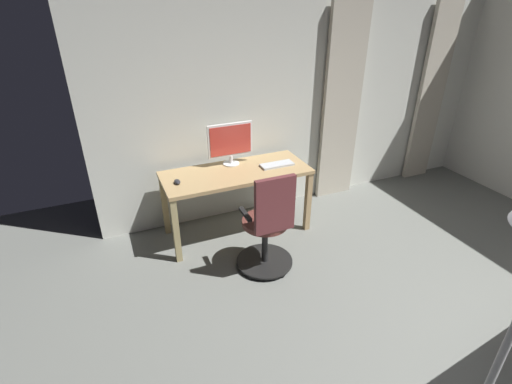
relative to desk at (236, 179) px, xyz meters
name	(u,v)px	position (x,y,z in m)	size (l,w,h in m)	color
back_room_partition	(309,90)	(-1.11, -0.47, 0.75)	(5.09, 0.10, 2.80)	silver
curtain_left_panel	(431,95)	(-2.95, -0.36, 0.53)	(0.41, 0.06, 2.37)	#BEB5A3
curtain_right_panel	(341,107)	(-1.52, -0.36, 0.53)	(0.51, 0.06, 2.37)	#BEB5A3
desk	(236,179)	(0.00, 0.00, 0.00)	(1.56, 0.64, 0.75)	tan
office_chair	(268,228)	(-0.03, 0.75, -0.17)	(0.56, 0.56, 1.05)	black
computer_monitor	(230,142)	(-0.02, -0.20, 0.36)	(0.50, 0.18, 0.46)	white
computer_keyboard	(277,165)	(-0.46, 0.04, 0.11)	(0.37, 0.14, 0.02)	#B7BCC1
computer_mouse	(177,182)	(0.64, 0.04, 0.11)	(0.06, 0.10, 0.04)	#232328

